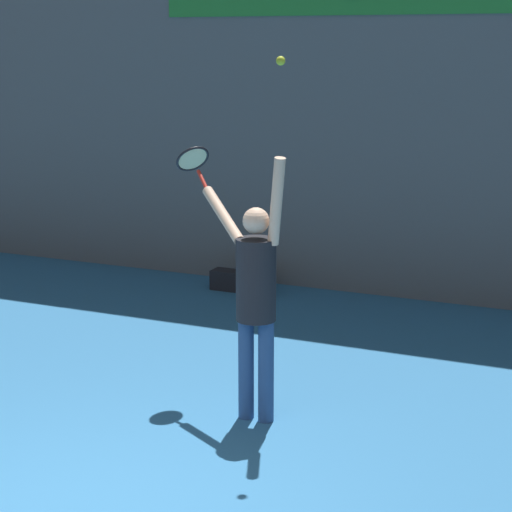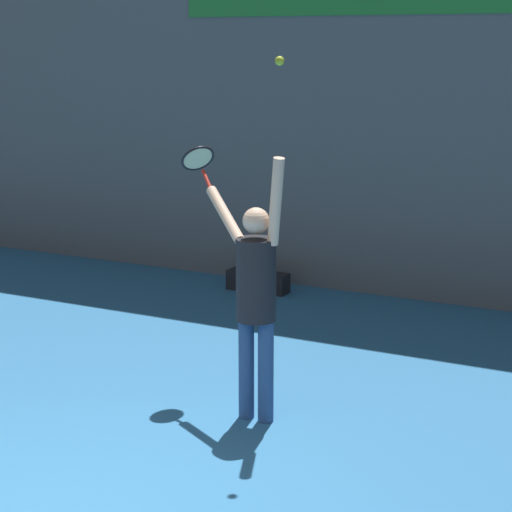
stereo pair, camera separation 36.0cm
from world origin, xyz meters
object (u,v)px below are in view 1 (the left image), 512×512
object	(u,v)px
tennis_player	(255,290)
tennis_racket	(193,161)
tennis_ball	(281,61)
equipment_bag	(242,281)

from	to	relation	value
tennis_player	tennis_racket	size ratio (longest dim) A/B	5.23
tennis_player	tennis_racket	bearing A→B (deg)	146.82
tennis_ball	tennis_player	bearing A→B (deg)	161.97
tennis_player	equipment_bag	bearing A→B (deg)	116.51
tennis_racket	equipment_bag	distance (m)	3.76
tennis_racket	tennis_ball	xyz separation A→B (m)	(1.08, -0.63, 0.88)
tennis_racket	equipment_bag	xyz separation A→B (m)	(-0.97, 3.07, -1.93)
tennis_ball	equipment_bag	distance (m)	5.08
tennis_racket	tennis_ball	world-z (taller)	tennis_ball
tennis_player	tennis_ball	xyz separation A→B (m)	(0.24, -0.08, 1.82)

